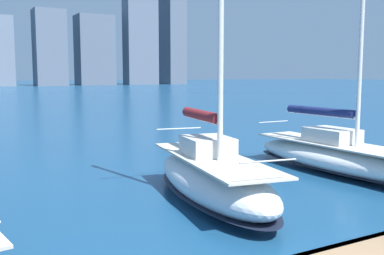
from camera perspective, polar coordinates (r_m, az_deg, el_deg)
sailboat_navy at (r=18.09m, az=18.37°, el=-3.48°), size 2.30×9.03×10.10m
sailboat_maroon at (r=13.43m, az=2.59°, el=-6.15°), size 3.41×7.48×10.78m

